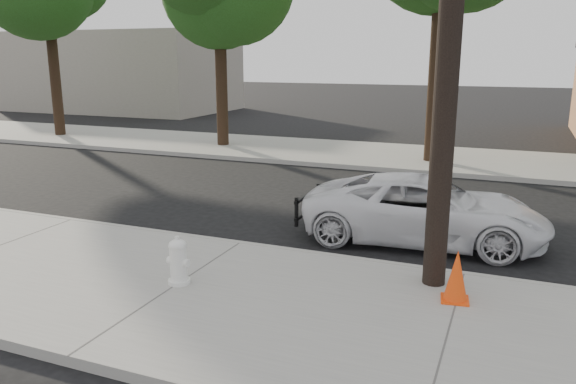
% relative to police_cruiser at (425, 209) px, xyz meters
% --- Properties ---
extents(ground, '(120.00, 120.00, 0.00)m').
position_rel_police_cruiser_xyz_m(ground, '(-3.07, 0.29, -0.64)').
color(ground, black).
rests_on(ground, ground).
extents(near_sidewalk, '(90.00, 4.40, 0.15)m').
position_rel_police_cruiser_xyz_m(near_sidewalk, '(-3.07, -4.01, -0.56)').
color(near_sidewalk, gray).
rests_on(near_sidewalk, ground).
extents(far_sidewalk, '(90.00, 5.00, 0.15)m').
position_rel_police_cruiser_xyz_m(far_sidewalk, '(-3.07, 8.79, -0.56)').
color(far_sidewalk, gray).
rests_on(far_sidewalk, ground).
extents(curb_near, '(90.00, 0.12, 0.16)m').
position_rel_police_cruiser_xyz_m(curb_near, '(-3.07, -1.81, -0.56)').
color(curb_near, '#9E9B93').
rests_on(curb_near, ground).
extents(building_far, '(14.00, 8.00, 5.00)m').
position_rel_police_cruiser_xyz_m(building_far, '(-23.07, 20.29, 1.86)').
color(building_far, gray).
rests_on(building_far, ground).
extents(police_cruiser, '(4.75, 2.47, 1.28)m').
position_rel_police_cruiser_xyz_m(police_cruiser, '(0.00, 0.00, 0.00)').
color(police_cruiser, white).
rests_on(police_cruiser, ground).
extents(fire_hydrant, '(0.37, 0.34, 0.70)m').
position_rel_police_cruiser_xyz_m(fire_hydrant, '(-3.06, -3.90, -0.15)').
color(fire_hydrant, white).
rests_on(fire_hydrant, near_sidewalk).
extents(traffic_cone, '(0.43, 0.43, 0.75)m').
position_rel_police_cruiser_xyz_m(traffic_cone, '(0.90, -2.94, -0.13)').
color(traffic_cone, '#FF460D').
rests_on(traffic_cone, near_sidewalk).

